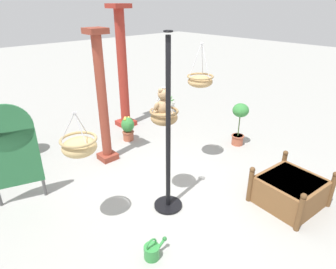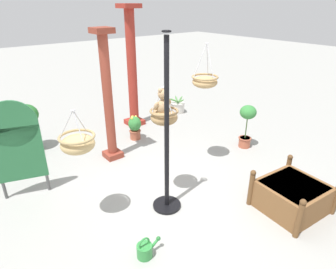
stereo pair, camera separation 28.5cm
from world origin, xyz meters
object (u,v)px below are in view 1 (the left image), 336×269
(potted_plant_flowering_red, at_px, (128,128))
(display_sign_board, at_px, (11,147))
(display_pole_central, at_px, (168,160))
(greenhouse_pillar_left, at_px, (102,102))
(watering_can, at_px, (152,251))
(potted_plant_conical_shrub, at_px, (240,120))
(teddy_bear, at_px, (163,104))
(wooden_planter_box, at_px, (290,190))
(greenhouse_pillar_right, at_px, (123,71))
(hanging_basket_left_high, at_px, (79,146))
(hanging_basket_with_teddy, at_px, (164,116))
(hanging_basket_right_low, at_px, (200,80))
(potted_plant_fern_front, at_px, (17,127))
(potted_plant_bushy_green, at_px, (168,106))

(potted_plant_flowering_red, bearing_deg, display_sign_board, -165.09)
(display_sign_board, bearing_deg, display_pole_central, -46.66)
(display_pole_central, distance_m, greenhouse_pillar_left, 1.99)
(watering_can, bearing_deg, potted_plant_conical_shrub, 18.27)
(display_pole_central, xyz_separation_m, teddy_bear, (0.15, 0.27, 0.76))
(display_pole_central, height_order, wooden_planter_box, display_pole_central)
(watering_can, bearing_deg, greenhouse_pillar_right, 58.97)
(potted_plant_flowering_red, xyz_separation_m, potted_plant_conical_shrub, (1.66, -1.86, 0.29))
(teddy_bear, height_order, hanging_basket_left_high, teddy_bear)
(greenhouse_pillar_right, xyz_separation_m, wooden_planter_box, (0.02, -4.42, -1.16))
(wooden_planter_box, bearing_deg, hanging_basket_with_teddy, 131.33)
(hanging_basket_right_low, height_order, watering_can, hanging_basket_right_low)
(teddy_bear, distance_m, wooden_planter_box, 2.42)
(hanging_basket_right_low, height_order, potted_plant_fern_front, hanging_basket_right_low)
(potted_plant_bushy_green, relative_size, watering_can, 1.32)
(wooden_planter_box, height_order, potted_plant_flowering_red, wooden_planter_box)
(potted_plant_fern_front, relative_size, watering_can, 2.94)
(wooden_planter_box, distance_m, display_sign_board, 4.33)
(teddy_bear, distance_m, display_sign_board, 2.37)
(greenhouse_pillar_left, xyz_separation_m, potted_plant_flowering_red, (0.84, 0.45, -0.93))
(greenhouse_pillar_left, distance_m, potted_plant_fern_front, 1.94)
(greenhouse_pillar_right, height_order, potted_plant_conical_shrub, greenhouse_pillar_right)
(display_pole_central, bearing_deg, greenhouse_pillar_right, 65.56)
(hanging_basket_with_teddy, bearing_deg, greenhouse_pillar_right, 66.16)
(wooden_planter_box, height_order, potted_plant_conical_shrub, potted_plant_conical_shrub)
(hanging_basket_with_teddy, relative_size, greenhouse_pillar_right, 0.20)
(potted_plant_flowering_red, xyz_separation_m, potted_plant_bushy_green, (1.93, 0.74, -0.12))
(hanging_basket_with_teddy, distance_m, greenhouse_pillar_right, 3.20)
(hanging_basket_left_high, height_order, potted_plant_fern_front, hanging_basket_left_high)
(wooden_planter_box, height_order, potted_plant_bushy_green, wooden_planter_box)
(hanging_basket_right_low, relative_size, greenhouse_pillar_left, 0.30)
(hanging_basket_right_low, bearing_deg, teddy_bear, -163.12)
(display_sign_board, bearing_deg, wooden_planter_box, -43.83)
(hanging_basket_left_high, distance_m, potted_plant_conical_shrub, 3.79)
(display_pole_central, relative_size, watering_can, 7.54)
(display_pole_central, relative_size, potted_plant_bushy_green, 5.72)
(teddy_bear, xyz_separation_m, potted_plant_bushy_green, (2.74, 2.87, -1.42))
(hanging_basket_right_low, bearing_deg, wooden_planter_box, -87.35)
(greenhouse_pillar_left, relative_size, wooden_planter_box, 2.40)
(wooden_planter_box, distance_m, potted_plant_conical_shrub, 2.16)
(hanging_basket_left_high, xyz_separation_m, display_sign_board, (-0.52, 1.22, -0.30))
(hanging_basket_with_teddy, distance_m, greenhouse_pillar_left, 1.71)
(hanging_basket_left_high, distance_m, greenhouse_pillar_right, 3.69)
(potted_plant_fern_front, distance_m, potted_plant_bushy_green, 4.01)
(display_pole_central, bearing_deg, display_sign_board, 133.34)
(display_pole_central, xyz_separation_m, greenhouse_pillar_right, (1.44, 3.18, 0.56))
(greenhouse_pillar_right, bearing_deg, watering_can, -121.03)
(display_pole_central, distance_m, hanging_basket_right_low, 1.73)
(hanging_basket_left_high, distance_m, hanging_basket_right_low, 2.51)
(potted_plant_fern_front, bearing_deg, wooden_planter_box, -60.91)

